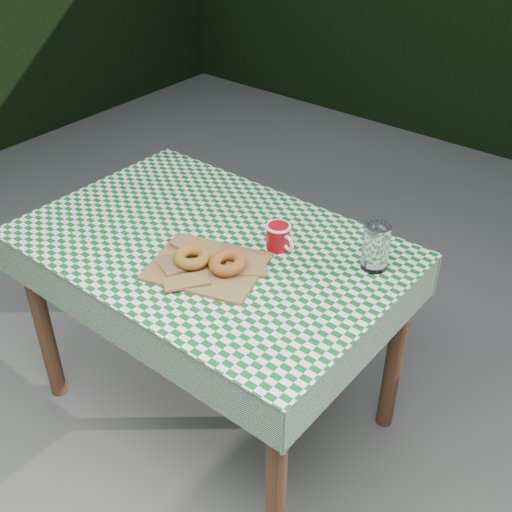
% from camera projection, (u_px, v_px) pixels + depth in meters
% --- Properties ---
extents(ground, '(60.00, 60.00, 0.00)m').
position_uv_depth(ground, '(249.00, 433.00, 2.33)').
color(ground, '#555550').
rests_on(ground, ground).
extents(table, '(1.20, 0.80, 0.75)m').
position_uv_depth(table, '(214.00, 333.00, 2.22)').
color(table, brown).
rests_on(table, ground).
extents(tablecloth, '(1.22, 0.82, 0.01)m').
position_uv_depth(tablecloth, '(209.00, 244.00, 2.01)').
color(tablecloth, '#0C521B').
rests_on(tablecloth, table).
extents(paper_bag, '(0.39, 0.35, 0.02)m').
position_uv_depth(paper_bag, '(207.00, 266.00, 1.89)').
color(paper_bag, olive).
rests_on(paper_bag, tablecloth).
extents(bagel_front, '(0.14, 0.14, 0.04)m').
position_uv_depth(bagel_front, '(192.00, 257.00, 1.88)').
color(bagel_front, '#9C6C20').
rests_on(bagel_front, paper_bag).
extents(bagel_back, '(0.16, 0.16, 0.04)m').
position_uv_depth(bagel_back, '(227.00, 263.00, 1.86)').
color(bagel_back, '#A55722').
rests_on(bagel_back, paper_bag).
extents(coffee_mug, '(0.18, 0.18, 0.08)m').
position_uv_depth(coffee_mug, '(278.00, 237.00, 1.96)').
color(coffee_mug, maroon).
rests_on(coffee_mug, tablecloth).
extents(drinking_glass, '(0.10, 0.10, 0.15)m').
position_uv_depth(drinking_glass, '(376.00, 247.00, 1.86)').
color(drinking_glass, white).
rests_on(drinking_glass, tablecloth).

